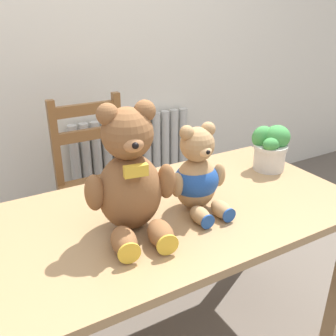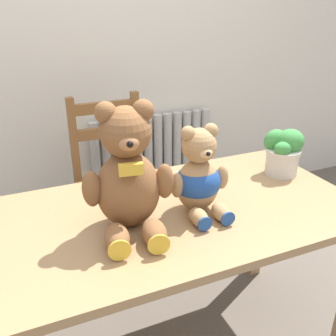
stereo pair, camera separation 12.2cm
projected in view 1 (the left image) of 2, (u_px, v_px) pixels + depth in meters
The scene contains 7 objects.
wall_back at pixel (60, 17), 2.07m from camera, with size 8.00×0.04×2.60m, color silver.
radiator at pixel (134, 170), 2.59m from camera, with size 0.86×0.10×0.70m.
dining_table at pixel (173, 234), 1.37m from camera, with size 1.34×0.71×0.70m.
wooden_chair_behind at pixel (99, 186), 2.04m from camera, with size 0.39×0.40×0.93m.
teddy_bear_left at pixel (131, 178), 1.14m from camera, with size 0.29×0.31×0.41m.
teddy_bear_right at pixel (197, 176), 1.29m from camera, with size 0.22×0.22×0.31m.
potted_plant at pixel (271, 147), 1.61m from camera, with size 0.16×0.15×0.20m.
Camera 1 is at (-0.59, -0.64, 1.37)m, focal length 40.00 mm.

